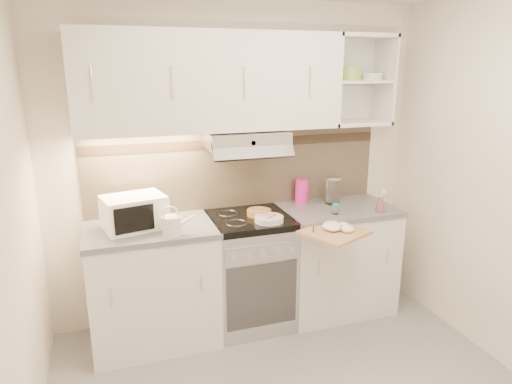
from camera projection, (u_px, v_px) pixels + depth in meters
room_shell at (289, 135)px, 2.62m from camera, size 3.04×2.84×2.52m
base_cabinet_left at (154, 287)px, 3.38m from camera, size 0.90×0.60×0.86m
worktop_left at (150, 230)px, 3.26m from camera, size 0.92×0.62×0.04m
base_cabinet_right at (335, 260)px, 3.84m from camera, size 0.90×0.60×0.86m
worktop_right at (337, 209)px, 3.72m from camera, size 0.92×0.62×0.04m
electric_range at (250, 270)px, 3.60m from camera, size 0.60×0.60×0.90m
microwave at (134, 212)px, 3.20m from camera, size 0.47×0.39×0.23m
watering_can at (173, 225)px, 3.07m from camera, size 0.25×0.13×0.21m
plate_stack at (269, 219)px, 3.36m from camera, size 0.21×0.21×0.05m
bread_loaf at (259, 213)px, 3.50m from camera, size 0.18×0.18×0.05m
pink_pitcher at (301, 191)px, 3.80m from camera, size 0.11×0.10×0.20m
glass_jar at (333, 190)px, 3.78m from camera, size 0.12×0.12×0.23m
spice_jar at (336, 209)px, 3.53m from camera, size 0.06×0.06×0.08m
spray_bottle at (381, 203)px, 3.57m from camera, size 0.07×0.07×0.19m
cutting_board at (335, 232)px, 3.23m from camera, size 0.53×0.50×0.02m
dish_towel at (340, 226)px, 3.23m from camera, size 0.28×0.25×0.06m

